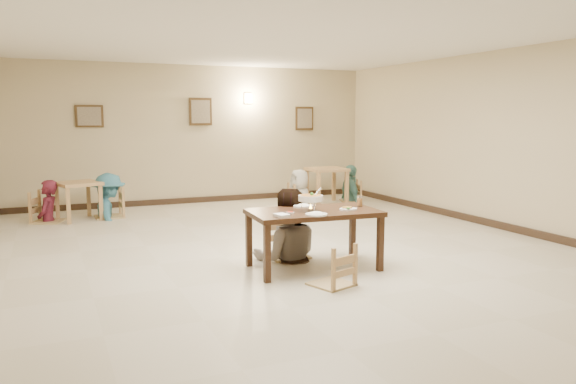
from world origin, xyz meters
name	(u,v)px	position (x,y,z in m)	size (l,w,h in m)	color
floor	(286,251)	(0.00, 0.00, 0.00)	(10.00, 10.00, 0.00)	beige
ceiling	(286,33)	(0.00, 0.00, 3.00)	(10.00, 10.00, 0.00)	silver
wall_back	(196,135)	(0.00, 5.00, 1.50)	(10.00, 10.00, 0.00)	#C1AF89
wall_right	(507,140)	(4.00, 0.00, 1.50)	(10.00, 10.00, 0.00)	#C1AF89
baseboard_back	(198,200)	(0.00, 4.97, 0.06)	(8.00, 0.06, 0.12)	#2E2015
baseboard_right	(501,226)	(3.97, 0.00, 0.06)	(0.06, 10.00, 0.12)	#2E2015
picture_a	(89,116)	(-2.20, 4.96, 1.90)	(0.55, 0.04, 0.45)	#392613
picture_b	(201,112)	(0.10, 4.96, 2.00)	(0.50, 0.04, 0.60)	#392613
picture_c	(304,118)	(2.60, 4.96, 1.85)	(0.45, 0.04, 0.55)	#392613
wall_sconce	(248,98)	(1.20, 4.96, 2.30)	(0.16, 0.05, 0.22)	#FFD88C
main_table	(314,217)	(-0.04, -0.97, 0.66)	(1.63, 0.98, 0.74)	#392112
chair_far	(287,218)	(-0.11, -0.30, 0.54)	(0.51, 0.51, 1.09)	tan
chair_near	(332,246)	(-0.16, -1.69, 0.45)	(0.43, 0.43, 0.91)	tan
main_diner	(287,188)	(-0.15, -0.39, 0.95)	(0.92, 0.72, 1.90)	gray
curry_warmer	(311,198)	(-0.10, -1.01, 0.90)	(0.34, 0.30, 0.27)	silver
rice_plate_far	(303,206)	(-0.05, -0.68, 0.75)	(0.27, 0.27, 0.06)	white
rice_plate_near	(316,214)	(-0.17, -1.31, 0.75)	(0.26, 0.26, 0.06)	white
fried_plate	(348,209)	(0.37, -1.12, 0.75)	(0.23, 0.23, 0.05)	white
chili_dish	(290,212)	(-0.39, -1.06, 0.75)	(0.10, 0.10, 0.02)	white
napkin_cutlery	(282,215)	(-0.58, -1.23, 0.75)	(0.19, 0.28, 0.03)	white
drink_glass	(360,201)	(0.64, -0.93, 0.80)	(0.07, 0.07, 0.14)	white
bg_table_left	(78,189)	(-2.53, 3.75, 0.57)	(0.88, 0.88, 0.71)	tan
bg_table_right	(327,174)	(2.57, 3.74, 0.64)	(0.82, 0.82, 0.78)	tan
bg_chair_ll	(47,193)	(-3.06, 3.74, 0.53)	(0.50, 0.50, 1.06)	tan
bg_chair_lr	(108,189)	(-2.00, 3.80, 0.54)	(0.51, 0.51, 1.09)	tan
bg_chair_rl	(300,184)	(1.94, 3.78, 0.45)	(0.42, 0.42, 0.89)	tan
bg_chair_rr	(351,181)	(3.20, 3.79, 0.45)	(0.42, 0.42, 0.90)	tan
bg_diner_a	(46,180)	(-3.06, 3.74, 0.76)	(0.56, 0.37, 1.53)	#561727
bg_diner_b	(108,173)	(-2.00, 3.80, 0.84)	(1.09, 0.63, 1.68)	teal
bg_diner_c	(300,169)	(1.94, 3.78, 0.77)	(0.75, 0.49, 1.54)	silver
bg_diner_d	(351,165)	(3.20, 3.79, 0.83)	(0.97, 0.40, 1.65)	#538F85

